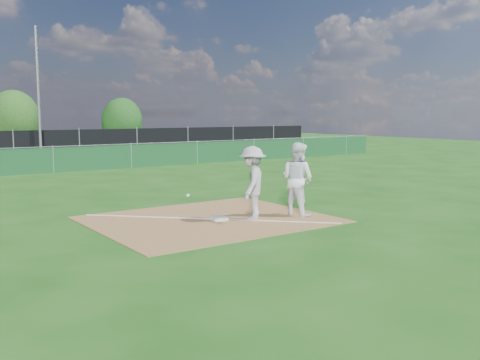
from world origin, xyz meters
name	(u,v)px	position (x,y,z in m)	size (l,w,h in m)	color
ground	(91,184)	(0.00, 10.00, 0.00)	(90.00, 90.00, 0.00)	#174B10
infield_dirt	(209,219)	(0.00, 1.00, 0.01)	(6.00, 5.00, 0.02)	olive
foul_line	(209,219)	(0.00, 1.00, 0.03)	(0.08, 7.00, 0.01)	white
green_fence	(53,160)	(0.00, 15.00, 0.60)	(44.00, 0.05, 1.20)	#103D1D
black_fence	(13,146)	(0.00, 23.00, 0.90)	(46.00, 0.04, 1.80)	black
light_pole	(38,94)	(1.50, 22.70, 4.00)	(0.16, 0.16, 8.00)	slate
first_base	(219,218)	(0.15, 0.74, 0.06)	(0.40, 0.40, 0.08)	white
play_at_first	(252,183)	(0.90, 0.29, 1.00)	(2.84, 1.40, 1.96)	#BBBBBE
runner	(297,179)	(2.34, 0.12, 1.02)	(0.99, 0.77, 2.04)	white
car_mid	(5,146)	(0.36, 27.11, 0.70)	(1.45, 4.16, 1.37)	black
car_right	(44,144)	(3.15, 28.06, 0.64)	(1.78, 4.38, 1.27)	black
tree_mid	(14,119)	(2.58, 34.09, 2.41)	(3.94, 3.94, 4.67)	#382316
tree_right	(122,121)	(11.35, 33.36, 2.15)	(3.53, 3.53, 4.19)	#382316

